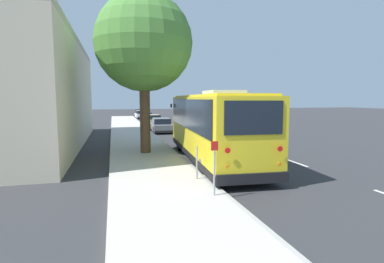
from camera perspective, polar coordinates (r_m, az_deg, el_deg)
ground_plane at (r=14.01m, az=6.65°, el=-6.50°), size 160.00×160.00×0.00m
sidewalk_slab at (r=13.15m, az=-7.88°, el=-7.03°), size 80.00×3.45×0.15m
curb_strip at (r=13.47m, az=-0.23°, el=-6.65°), size 80.00×0.14×0.15m
shuttle_bus at (r=14.97m, az=3.81°, el=1.48°), size 10.90×3.25×3.44m
parked_sedan_gray at (r=28.14m, az=-5.86°, el=1.14°), size 4.75×1.96×1.30m
parked_sedan_tan at (r=34.83m, az=-7.49°, el=2.08°), size 4.54×1.88×1.29m
parked_sedan_blue at (r=41.68m, az=-8.71°, el=2.70°), size 4.47×2.05×1.26m
parked_sedan_white at (r=48.06m, az=-9.65°, el=3.16°), size 4.25×1.88×1.27m
parked_sedan_maroon at (r=53.55m, az=-9.94°, el=3.46°), size 4.22×1.82×1.29m
street_tree at (r=16.93m, az=-9.24°, el=17.40°), size 5.18×5.18×9.27m
sign_post_near at (r=9.12m, az=4.29°, el=-6.89°), size 0.06×0.22×1.66m
sign_post_far at (r=11.00m, az=0.92°, el=-5.93°), size 0.06×0.06×1.22m
building_backdrop at (r=22.06m, az=-30.90°, el=5.74°), size 19.10×8.18×6.84m
lane_stripe_mid at (r=15.65m, az=18.60°, el=-5.44°), size 2.40×0.14×0.01m
lane_stripe_ahead at (r=20.83m, az=9.49°, el=-2.35°), size 2.40×0.14×0.01m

